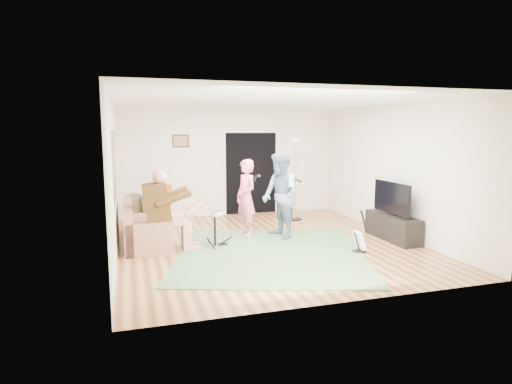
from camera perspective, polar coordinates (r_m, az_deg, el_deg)
floor at (r=8.32m, az=1.45°, el=-6.85°), size 6.00×6.00×0.00m
walls at (r=8.08m, az=1.48°, el=2.44°), size 5.50×6.00×2.70m
ceiling at (r=8.05m, az=1.52°, el=12.04°), size 6.00×6.00×0.00m
window_blinds at (r=7.86m, az=-18.40°, el=3.32°), size 0.00×2.05×2.05m
doorway at (r=11.11m, az=-0.65°, el=2.49°), size 2.10×0.00×2.10m
picture_frame at (r=10.70m, az=-10.02°, el=6.70°), size 0.42×0.03×0.32m
area_rug at (r=7.67m, az=1.95°, el=-8.12°), size 4.15×4.36×0.02m
sofa at (r=8.58m, az=-14.88°, el=-4.78°), size 0.84×2.04×0.82m
drummer at (r=7.90m, az=-11.64°, el=-3.54°), size 0.96×0.54×1.48m
drum_kit at (r=8.08m, az=-5.51°, el=-5.04°), size 0.39×0.70×0.72m
singer at (r=8.80m, az=-1.34°, el=-0.76°), size 0.51×0.65×1.58m
microphone at (r=8.81m, az=-0.09°, el=1.80°), size 0.06×0.06×0.24m
guitarist at (r=8.54m, az=3.28°, el=-0.49°), size 0.78×0.93×1.74m
guitar_held at (r=8.57m, az=4.56°, el=1.64°), size 0.22×0.61×0.26m
guitar_spare at (r=7.90m, az=13.63°, el=-6.26°), size 0.28×0.25×0.77m
torchiere_lamp at (r=10.30m, az=5.25°, el=3.67°), size 0.35×0.35×1.97m
dining_chair at (r=9.83m, az=-12.45°, el=-2.67°), size 0.51×0.53×0.95m
tv_cabinet at (r=8.98m, az=17.74°, el=-4.48°), size 0.40×1.40×0.50m
television at (r=8.84m, az=17.64°, el=-0.71°), size 0.06×1.13×0.62m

